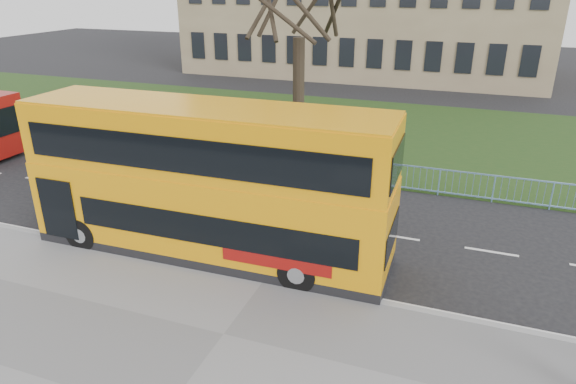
# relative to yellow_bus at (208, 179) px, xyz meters

# --- Properties ---
(ground) EXTENTS (120.00, 120.00, 0.00)m
(ground) POSITION_rel_yellow_bus_xyz_m (2.22, 0.51, -2.46)
(ground) COLOR black
(ground) RESTS_ON ground
(kerb) EXTENTS (80.00, 0.20, 0.14)m
(kerb) POSITION_rel_yellow_bus_xyz_m (2.22, -1.04, -2.39)
(kerb) COLOR gray
(kerb) RESTS_ON ground
(grass_verge) EXTENTS (80.00, 15.40, 0.08)m
(grass_verge) POSITION_rel_yellow_bus_xyz_m (2.22, 14.81, -2.42)
(grass_verge) COLOR #1C3C15
(grass_verge) RESTS_ON ground
(guard_railing) EXTENTS (40.00, 0.12, 1.10)m
(guard_railing) POSITION_rel_yellow_bus_xyz_m (2.22, 7.11, -1.91)
(guard_railing) COLOR #7AABD9
(guard_railing) RESTS_ON ground
(bare_tree) EXTENTS (8.91, 8.91, 12.73)m
(bare_tree) POSITION_rel_yellow_bus_xyz_m (-0.78, 10.51, 3.99)
(bare_tree) COLOR black
(bare_tree) RESTS_ON grass_verge
(yellow_bus) EXTENTS (10.98, 2.80, 4.58)m
(yellow_bus) POSITION_rel_yellow_bus_xyz_m (0.00, 0.00, 0.00)
(yellow_bus) COLOR #F59D0A
(yellow_bus) RESTS_ON ground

